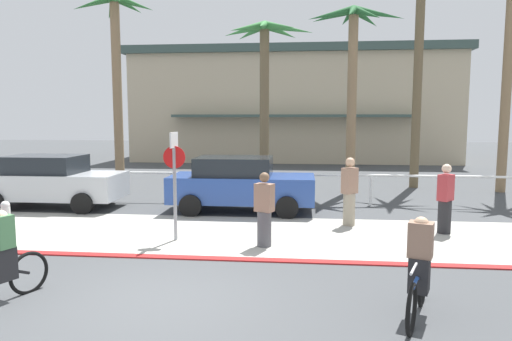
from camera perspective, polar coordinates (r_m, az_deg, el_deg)
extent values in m
plane|color=#424447|center=(17.28, -1.84, -3.10)|extent=(80.00, 80.00, 0.00)
cube|color=#ADAAA0|center=(11.68, -5.66, -7.78)|extent=(44.00, 4.00, 0.02)
cube|color=maroon|center=(9.80, -8.03, -10.60)|extent=(44.00, 0.24, 0.03)
cube|color=#BCAD8E|center=(34.41, 4.67, 7.46)|extent=(21.00, 11.02, 6.91)
cube|color=#384C47|center=(34.67, 4.73, 13.59)|extent=(21.60, 11.62, 0.50)
cube|color=#384C47|center=(28.40, 4.41, 6.74)|extent=(14.70, 1.20, 0.16)
cylinder|color=white|center=(15.67, -2.58, -0.40)|extent=(18.09, 0.08, 0.08)
cylinder|color=white|center=(18.02, -24.45, -1.68)|extent=(0.08, 0.08, 1.00)
cylinder|color=white|center=(16.99, -17.84, -1.87)|extent=(0.08, 0.08, 1.00)
cylinder|color=white|center=(16.22, -10.50, -2.05)|extent=(0.08, 0.08, 1.00)
cylinder|color=white|center=(15.74, -2.57, -2.21)|extent=(0.08, 0.08, 1.00)
cylinder|color=white|center=(15.57, 5.69, -2.33)|extent=(0.08, 0.08, 1.00)
cylinder|color=white|center=(15.73, 13.96, -2.40)|extent=(0.08, 0.08, 1.00)
cylinder|color=white|center=(16.21, 21.91, -2.42)|extent=(0.08, 0.08, 1.00)
cylinder|color=gray|center=(10.98, -9.96, -2.96)|extent=(0.08, 0.08, 2.20)
cube|color=white|center=(10.84, -10.09, 3.73)|extent=(0.04, 0.56, 0.36)
cylinder|color=red|center=(10.87, -10.05, 1.62)|extent=(0.52, 0.03, 0.52)
cylinder|color=white|center=(12.13, -28.41, -6.00)|extent=(0.20, 0.20, 0.85)
sphere|color=white|center=(12.04, -28.53, -3.79)|extent=(0.20, 0.20, 0.20)
cylinder|color=#846B4C|center=(19.27, -16.71, 8.83)|extent=(0.36, 0.36, 7.50)
cone|color=#2D6B33|center=(19.46, -14.85, 19.25)|extent=(1.65, 0.32, 0.82)
cone|color=#2D6B33|center=(20.16, -15.47, 19.02)|extent=(0.99, 1.39, 0.66)
cone|color=#2D6B33|center=(20.63, -17.41, 18.51)|extent=(1.24, 1.82, 0.77)
cone|color=#2D6B33|center=(20.07, -19.41, 18.86)|extent=(1.76, 0.32, 0.72)
cone|color=#2D6B33|center=(19.37, -18.64, 19.23)|extent=(0.97, 1.35, 0.79)
cylinder|color=brown|center=(17.89, 1.04, 7.46)|extent=(0.36, 0.36, 6.36)
cone|color=#387F3D|center=(18.14, 4.07, 17.02)|extent=(1.88, 0.32, 0.63)
cone|color=#387F3D|center=(18.73, 3.06, 16.71)|extent=(1.43, 1.43, 0.62)
cone|color=#387F3D|center=(19.09, 1.29, 16.36)|extent=(0.32, 1.90, 0.73)
cone|color=#387F3D|center=(18.80, -0.58, 16.65)|extent=(1.40, 1.40, 0.64)
cone|color=#387F3D|center=(18.27, -1.44, 16.87)|extent=(1.60, 0.32, 0.69)
cone|color=#387F3D|center=(17.69, -1.02, 17.19)|extent=(1.41, 1.41, 0.70)
cone|color=#387F3D|center=(17.32, 0.80, 17.44)|extent=(0.32, 1.85, 0.69)
cone|color=#387F3D|center=(17.60, 2.83, 17.35)|extent=(1.41, 1.41, 0.64)
cylinder|color=#846B4C|center=(17.98, 11.72, 8.11)|extent=(0.36, 0.36, 6.86)
cone|color=#235B2D|center=(18.48, 14.93, 18.14)|extent=(1.89, 0.32, 0.68)
cone|color=#235B2D|center=(19.06, 13.38, 17.79)|extent=(1.33, 1.56, 0.69)
cone|color=#235B2D|center=(19.02, 11.25, 18.01)|extent=(0.64, 1.49, 0.60)
cone|color=#235B2D|center=(18.67, 9.43, 18.29)|extent=(1.69, 1.03, 0.59)
cone|color=#235B2D|center=(17.89, 9.27, 18.46)|extent=(1.90, 1.14, 0.80)
cone|color=#235B2D|center=(17.76, 11.71, 18.60)|extent=(0.61, 1.39, 0.73)
cone|color=#235B2D|center=(17.90, 13.49, 18.30)|extent=(1.13, 1.31, 0.82)
cylinder|color=brown|center=(20.26, 19.36, 11.78)|extent=(0.36, 0.36, 9.74)
cylinder|color=#846B4C|center=(20.37, 28.61, 11.03)|extent=(0.36, 0.36, 9.53)
cube|color=#B2B7BC|center=(16.20, -23.72, -1.69)|extent=(4.40, 1.80, 0.80)
cube|color=#1E2328|center=(16.25, -24.60, 0.71)|extent=(2.29, 1.58, 0.56)
cylinder|color=black|center=(16.43, -17.83, -2.75)|extent=(0.66, 0.22, 0.66)
cylinder|color=black|center=(14.82, -20.61, -3.84)|extent=(0.66, 0.22, 0.66)
cylinder|color=black|center=(17.74, -26.20, -2.44)|extent=(0.66, 0.22, 0.66)
cube|color=#284793|center=(14.23, -1.71, -2.20)|extent=(4.40, 1.80, 0.80)
cube|color=#1E2328|center=(14.18, -2.72, 0.53)|extent=(2.29, 1.58, 0.56)
cylinder|color=black|center=(15.07, 4.07, -3.26)|extent=(0.66, 0.22, 0.66)
cylinder|color=black|center=(13.30, 3.83, -4.58)|extent=(0.66, 0.22, 0.66)
cylinder|color=black|center=(15.41, -6.47, -3.07)|extent=(0.66, 0.22, 0.66)
cylinder|color=black|center=(13.69, -8.07, -4.31)|extent=(0.66, 0.22, 0.66)
torus|color=black|center=(8.71, -26.20, -11.27)|extent=(0.34, 0.69, 0.72)
cylinder|color=black|center=(8.49, -28.13, -10.77)|extent=(0.32, 0.66, 0.35)
cylinder|color=black|center=(8.42, -28.71, -10.44)|extent=(0.05, 0.05, 0.44)
cube|color=#232326|center=(8.40, -28.73, -10.05)|extent=(0.38, 0.40, 0.52)
cube|color=#4C7F51|center=(8.27, -28.93, -6.59)|extent=(0.41, 0.37, 0.52)
sphere|color=beige|center=(8.23, -29.02, -5.03)|extent=(0.22, 0.22, 0.22)
torus|color=black|center=(6.81, 18.63, -15.93)|extent=(0.31, 0.69, 0.72)
torus|color=black|center=(7.83, 19.82, -12.96)|extent=(0.31, 0.69, 0.72)
cylinder|color=#2851A8|center=(7.47, 19.54, -12.70)|extent=(0.29, 0.66, 0.35)
cylinder|color=#2851A8|center=(6.93, 19.01, -12.98)|extent=(0.18, 0.38, 0.07)
cylinder|color=#2851A8|center=(7.36, 19.46, -12.42)|extent=(0.05, 0.05, 0.44)
cylinder|color=silver|center=(6.67, 18.86, -11.39)|extent=(0.21, 0.48, 0.04)
cube|color=#232326|center=(7.34, 19.48, -11.97)|extent=(0.38, 0.40, 0.52)
cube|color=#93705B|center=(7.19, 19.64, -8.04)|extent=(0.41, 0.36, 0.52)
sphere|color=#D6A884|center=(7.14, 19.71, -6.25)|extent=(0.22, 0.22, 0.22)
cylinder|color=#4C4C51|center=(10.44, 1.03, -7.24)|extent=(0.42, 0.42, 0.81)
cube|color=#93705B|center=(10.29, 1.04, -3.35)|extent=(0.47, 0.40, 0.63)
sphere|color=brown|center=(10.22, 1.04, -0.84)|extent=(0.22, 0.22, 0.22)
cylinder|color=gray|center=(12.65, 11.40, -4.75)|extent=(0.45, 0.45, 0.89)
cube|color=#93705B|center=(12.53, 11.48, -1.23)|extent=(0.47, 0.46, 0.68)
sphere|color=#D6A884|center=(12.47, 11.53, 1.02)|extent=(0.24, 0.24, 0.24)
cylinder|color=#232326|center=(12.49, 22.21, -5.36)|extent=(0.45, 0.45, 0.84)
cube|color=#A33338|center=(12.37, 22.36, -1.96)|extent=(0.46, 0.47, 0.65)
sphere|color=beige|center=(12.31, 22.45, 0.21)|extent=(0.23, 0.23, 0.23)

